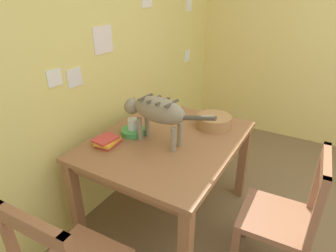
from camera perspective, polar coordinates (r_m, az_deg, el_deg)
The scene contains 9 objects.
wall_rear at distance 2.25m, azimuth -15.06°, elevation 12.83°, with size 4.72×0.11×2.50m.
dining_table at distance 2.12m, azimuth 0.00°, elevation -4.55°, with size 1.22×0.98×0.74m.
cat at distance 1.92m, azimuth -2.38°, elevation 3.07°, with size 0.18×0.72×0.34m.
saucer_bowl at distance 2.14m, azimuth -7.09°, elevation -1.12°, with size 0.19×0.19×0.04m, color green.
coffee_mug at distance 2.12m, azimuth -7.12°, elevation 0.44°, with size 0.12×0.08×0.09m.
magazine at distance 2.52m, azimuth -1.70°, elevation 2.88°, with size 0.26×0.22×0.01m, color #8E5496.
book_stack at distance 2.02m, azimuth -12.34°, elevation -3.07°, with size 0.18×0.16×0.05m.
wicker_basket at distance 2.26m, azimuth 9.35°, elevation 0.99°, with size 0.28×0.28×0.09m.
wooden_chair_near at distance 1.98m, azimuth 22.32°, elevation -16.86°, with size 0.44×0.44×0.92m.
Camera 1 is at (-1.55, 0.63, 1.72)m, focal length 29.84 mm.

